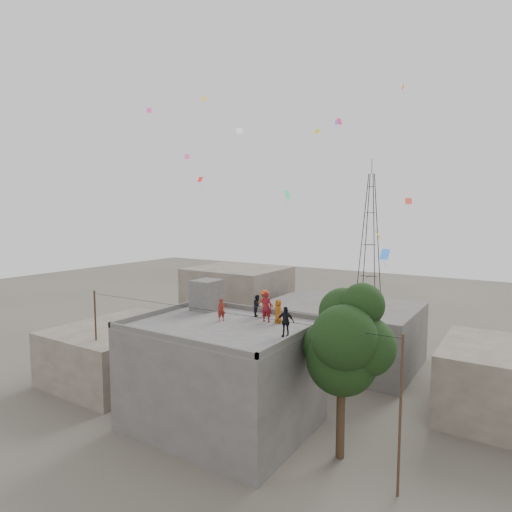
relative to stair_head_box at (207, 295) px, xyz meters
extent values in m
plane|color=#4A453D|center=(3.20, -2.60, -7.10)|extent=(140.00, 140.00, 0.00)
cube|color=#524F4C|center=(3.20, -2.60, -4.10)|extent=(10.00, 8.00, 6.00)
cube|color=#585653|center=(3.20, -2.60, -1.05)|extent=(10.00, 8.00, 0.10)
cube|color=#524F4C|center=(3.20, 1.32, -0.85)|extent=(10.00, 0.15, 0.30)
cube|color=#524F4C|center=(3.20, -6.53, -0.85)|extent=(10.00, 0.15, 0.30)
cube|color=#524F4C|center=(8.12, -2.60, -0.85)|extent=(0.15, 8.00, 0.30)
cube|color=#524F4C|center=(-1.72, -2.60, -0.85)|extent=(0.15, 8.00, 0.30)
cube|color=#524F4C|center=(0.00, 0.00, 0.00)|extent=(1.60, 1.80, 2.00)
cube|color=#5F564B|center=(-7.80, -0.60, -5.10)|extent=(8.00, 10.00, 4.00)
cube|color=#524F4C|center=(5.20, 11.40, -4.60)|extent=(12.00, 9.00, 5.00)
cube|color=#5F564B|center=(-6.80, 13.40, -3.60)|extent=(9.00, 8.00, 7.00)
cube|color=#5F564B|center=(17.20, 7.40, -4.90)|extent=(7.00, 8.00, 4.40)
cylinder|color=black|center=(10.40, -2.10, -5.10)|extent=(0.44, 0.44, 4.00)
cylinder|color=black|center=(10.55, -2.00, -3.50)|extent=(0.64, 0.91, 2.14)
sphere|color=black|center=(10.40, -2.10, -1.90)|extent=(3.60, 3.60, 3.60)
sphere|color=black|center=(11.50, -1.80, -1.10)|extent=(3.00, 3.00, 3.00)
sphere|color=black|center=(9.50, -1.60, -1.50)|extent=(2.80, 2.80, 2.80)
sphere|color=black|center=(10.80, -2.90, -0.50)|extent=(3.20, 3.20, 3.20)
sphere|color=black|center=(10.10, -1.20, 0.30)|extent=(2.60, 2.60, 2.60)
sphere|color=black|center=(11.20, -1.50, 0.90)|extent=(2.20, 2.20, 2.20)
cylinder|color=black|center=(-6.30, -4.10, -3.40)|extent=(0.12, 0.12, 7.40)
cylinder|color=black|center=(13.70, -3.60, -3.40)|extent=(0.12, 0.12, 7.40)
cylinder|color=black|center=(3.70, -3.85, 0.10)|extent=(20.00, 0.52, 0.02)
cylinder|color=black|center=(-1.65, 36.55, 1.90)|extent=(1.27, 1.27, 18.01)
cylinder|color=black|center=(0.05, 36.55, 1.90)|extent=(1.27, 1.27, 18.01)
cylinder|color=black|center=(0.05, 38.25, 1.90)|extent=(1.27, 1.27, 18.01)
cylinder|color=black|center=(-1.65, 38.25, 1.90)|extent=(1.27, 1.27, 18.01)
cube|color=black|center=(-0.80, 37.40, -3.50)|extent=(2.36, 0.08, 0.08)
cube|color=black|center=(-0.80, 37.40, -3.50)|extent=(0.08, 2.36, 0.08)
cube|color=black|center=(-0.80, 37.40, 1.00)|extent=(1.81, 0.08, 0.08)
cube|color=black|center=(-0.80, 37.40, 1.00)|extent=(0.08, 1.81, 0.08)
cube|color=black|center=(-0.80, 37.40, 5.50)|extent=(1.26, 0.08, 0.08)
cube|color=black|center=(-0.80, 37.40, 5.50)|extent=(0.08, 1.26, 0.08)
cube|color=black|center=(-0.80, 37.40, 9.10)|extent=(0.82, 0.08, 0.08)
cube|color=black|center=(-0.80, 37.40, 9.10)|extent=(0.08, 0.82, 0.08)
cylinder|color=black|center=(-0.80, 37.40, 11.90)|extent=(0.08, 0.08, 2.00)
imported|color=maroon|center=(5.08, -0.67, -0.09)|extent=(0.73, 0.55, 1.82)
imported|color=#A05012|center=(5.82, -0.52, -0.30)|extent=(0.81, 0.79, 1.41)
imported|color=black|center=(3.90, 0.21, -0.32)|extent=(0.75, 0.82, 1.36)
imported|color=black|center=(7.51, -2.76, -0.20)|extent=(1.00, 0.57, 1.61)
imported|color=#BC4D15|center=(4.29, 0.46, -0.16)|extent=(1.26, 1.10, 1.69)
imported|color=maroon|center=(2.69, -1.92, -0.32)|extent=(0.56, 0.59, 1.36)
plane|color=red|center=(-5.42, 5.98, 8.27)|extent=(0.51, 0.27, 0.43)
plane|color=#DA2258|center=(6.36, 7.09, 11.87)|extent=(0.25, 0.46, 0.44)
plane|color=yellow|center=(3.60, 9.45, 11.84)|extent=(0.42, 0.48, 0.31)
plane|color=blue|center=(11.97, -0.57, 3.40)|extent=(0.57, 0.42, 0.52)
plane|color=white|center=(-2.49, 7.58, 12.21)|extent=(0.52, 0.48, 0.46)
plane|color=red|center=(9.88, 10.23, 14.43)|extent=(0.11, 0.35, 0.33)
plane|color=#2FB266|center=(5.26, 1.53, 6.58)|extent=(0.26, 0.56, 0.51)
plane|color=#D94B33|center=(11.63, 5.52, 6.20)|extent=(0.41, 0.16, 0.38)
plane|color=gold|center=(-2.01, 2.38, 13.54)|extent=(0.48, 0.33, 0.36)
plane|color=#456DD1|center=(2.88, 15.14, 13.60)|extent=(0.33, 0.17, 0.36)
plane|color=#FF50A3|center=(-6.00, 5.02, 10.07)|extent=(0.39, 0.34, 0.37)
plane|color=gold|center=(11.02, 1.29, 4.30)|extent=(0.48, 0.60, 0.46)
plane|color=#F44DAC|center=(-8.21, 3.08, 13.65)|extent=(0.37, 0.36, 0.35)
camera|label=1|loc=(17.97, -22.06, 5.47)|focal=30.00mm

